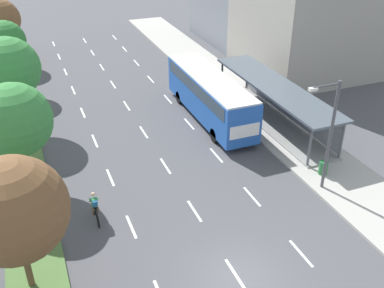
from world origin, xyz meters
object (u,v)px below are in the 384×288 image
at_px(bus, 210,93).
at_px(cyclist, 95,208).
at_px(median_tree_nearest, 13,210).
at_px(bus_shelter, 277,99).
at_px(median_tree_fourth, 5,41).
at_px(median_tree_second, 14,120).
at_px(streetlight, 329,130).
at_px(median_tree_third, 9,69).
at_px(median_tree_fifth, 0,19).
at_px(trash_bin, 323,168).

distance_m(bus, cyclist, 13.65).
xyz_separation_m(cyclist, median_tree_nearest, (-3.48, -3.40, 3.36)).
height_order(bus_shelter, median_tree_fourth, median_tree_fourth).
bearing_deg(median_tree_second, median_tree_nearest, -92.97).
distance_m(median_tree_nearest, streetlight, 16.01).
height_order(median_tree_third, median_tree_fifth, median_tree_third).
distance_m(bus_shelter, streetlight, 8.90).
xyz_separation_m(median_tree_fourth, streetlight, (15.55, -21.52, -0.58)).
distance_m(median_tree_second, median_tree_third, 7.66).
bearing_deg(bus, median_tree_second, -160.90).
xyz_separation_m(bus, median_tree_second, (-13.38, -4.63, 2.36)).
xyz_separation_m(median_tree_third, median_tree_fourth, (-0.04, 7.65, -0.26)).
bearing_deg(streetlight, bus_shelter, 75.89).
xyz_separation_m(bus_shelter, median_tree_nearest, (-18.06, -9.84, 2.29)).
height_order(bus_shelter, median_tree_fifth, median_tree_fifth).
bearing_deg(median_tree_fourth, median_tree_nearest, -90.99).
bearing_deg(median_tree_third, bus_shelter, -17.22).
bearing_deg(median_tree_fourth, median_tree_fifth, 92.11).
relative_size(bus, median_tree_fifth, 1.79).
bearing_deg(bus, median_tree_fifth, 126.71).
height_order(bus, median_tree_fourth, median_tree_fourth).
distance_m(bus_shelter, median_tree_second, 17.98).
height_order(cyclist, median_tree_second, median_tree_second).
height_order(cyclist, trash_bin, cyclist).
height_order(median_tree_second, streetlight, streetlight).
distance_m(median_tree_nearest, median_tree_third, 15.32).
xyz_separation_m(cyclist, trash_bin, (13.49, -0.85, -0.22)).
bearing_deg(median_tree_fourth, streetlight, -54.15).
distance_m(bus_shelter, median_tree_third, 18.67).
height_order(median_tree_third, trash_bin, median_tree_third).
distance_m(bus_shelter, cyclist, 15.97).
xyz_separation_m(bus_shelter, streetlight, (-2.11, -8.40, 2.02)).
relative_size(cyclist, median_tree_second, 0.29).
bearing_deg(cyclist, median_tree_fourth, 98.97).
height_order(median_tree_fourth, trash_bin, median_tree_fourth).
xyz_separation_m(bus_shelter, median_tree_second, (-17.66, -2.19, 2.57)).
relative_size(median_tree_third, trash_bin, 7.91).
xyz_separation_m(median_tree_second, trash_bin, (16.58, -5.10, -3.86)).
bearing_deg(trash_bin, bus, 108.20).
bearing_deg(median_tree_nearest, streetlight, 5.16).
relative_size(median_tree_second, median_tree_fourth, 1.06).
bearing_deg(median_tree_second, trash_bin, -17.09).
bearing_deg(cyclist, bus, 40.79).
bearing_deg(median_tree_fifth, median_tree_third, -88.80).
height_order(bus, median_tree_second, median_tree_second).
distance_m(streetlight, trash_bin, 3.65).
height_order(bus, median_tree_nearest, median_tree_nearest).
relative_size(bus, median_tree_fourth, 1.88).
relative_size(median_tree_nearest, trash_bin, 7.33).
bearing_deg(median_tree_nearest, median_tree_fifth, 89.79).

